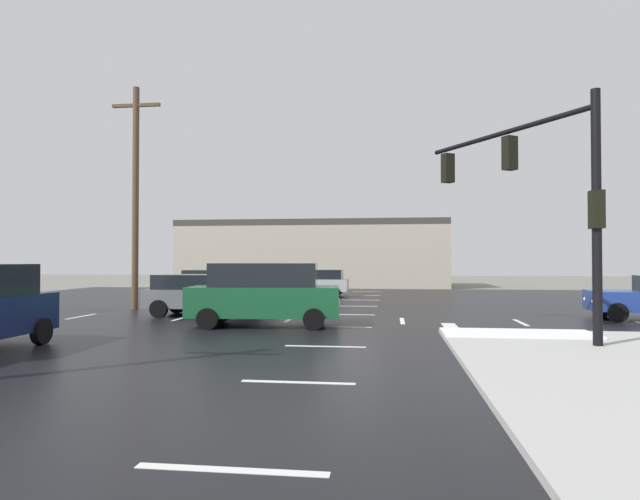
{
  "coord_description": "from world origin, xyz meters",
  "views": [
    {
      "loc": [
        1.59,
        -19.38,
        2.13
      ],
      "look_at": [
        -1.56,
        5.12,
        2.62
      ],
      "focal_mm": 30.71,
      "sensor_mm": 36.0,
      "label": 1
    }
  ],
  "objects_px": {
    "sedan_silver": "(313,282)",
    "utility_pole_far": "(136,193)",
    "traffic_signal_mast": "(539,182)",
    "suv_green": "(265,293)",
    "sedan_grey": "(202,294)",
    "sedan_tan": "(254,289)",
    "sedan_black": "(204,282)"
  },
  "relations": [
    {
      "from": "sedan_silver",
      "to": "suv_green",
      "type": "bearing_deg",
      "value": 91.71
    },
    {
      "from": "sedan_black",
      "to": "utility_pole_far",
      "type": "distance_m",
      "value": 9.34
    },
    {
      "from": "suv_green",
      "to": "utility_pole_far",
      "type": "relative_size",
      "value": 0.51
    },
    {
      "from": "traffic_signal_mast",
      "to": "sedan_black",
      "type": "height_order",
      "value": "traffic_signal_mast"
    },
    {
      "from": "suv_green",
      "to": "sedan_silver",
      "type": "distance_m",
      "value": 14.65
    },
    {
      "from": "suv_green",
      "to": "utility_pole_far",
      "type": "xyz_separation_m",
      "value": [
        -7.07,
        5.41,
        4.02
      ]
    },
    {
      "from": "sedan_silver",
      "to": "utility_pole_far",
      "type": "height_order",
      "value": "utility_pole_far"
    },
    {
      "from": "sedan_grey",
      "to": "sedan_silver",
      "type": "relative_size",
      "value": 1.0
    },
    {
      "from": "sedan_black",
      "to": "suv_green",
      "type": "distance_m",
      "value": 15.34
    },
    {
      "from": "sedan_grey",
      "to": "sedan_silver",
      "type": "bearing_deg",
      "value": 76.69
    },
    {
      "from": "utility_pole_far",
      "to": "sedan_silver",
      "type": "bearing_deg",
      "value": 54.57
    },
    {
      "from": "suv_green",
      "to": "sedan_grey",
      "type": "height_order",
      "value": "suv_green"
    },
    {
      "from": "sedan_silver",
      "to": "traffic_signal_mast",
      "type": "bearing_deg",
      "value": 116.3
    },
    {
      "from": "sedan_black",
      "to": "sedan_grey",
      "type": "height_order",
      "value": "same"
    },
    {
      "from": "traffic_signal_mast",
      "to": "utility_pole_far",
      "type": "relative_size",
      "value": 0.62
    },
    {
      "from": "sedan_tan",
      "to": "sedan_silver",
      "type": "xyz_separation_m",
      "value": [
        1.64,
        7.58,
        0.0
      ]
    },
    {
      "from": "sedan_black",
      "to": "sedan_tan",
      "type": "relative_size",
      "value": 1.0
    },
    {
      "from": "traffic_signal_mast",
      "to": "sedan_tan",
      "type": "relative_size",
      "value": 1.3
    },
    {
      "from": "sedan_tan",
      "to": "suv_green",
      "type": "bearing_deg",
      "value": 10.87
    },
    {
      "from": "sedan_tan",
      "to": "sedan_black",
      "type": "bearing_deg",
      "value": -150.68
    },
    {
      "from": "sedan_black",
      "to": "sedan_grey",
      "type": "distance_m",
      "value": 11.44
    },
    {
      "from": "traffic_signal_mast",
      "to": "sedan_black",
      "type": "relative_size",
      "value": 1.3
    },
    {
      "from": "traffic_signal_mast",
      "to": "suv_green",
      "type": "bearing_deg",
      "value": 42.04
    },
    {
      "from": "sedan_black",
      "to": "sedan_tan",
      "type": "xyz_separation_m",
      "value": [
        4.72,
        -6.66,
        0.0
      ]
    },
    {
      "from": "traffic_signal_mast",
      "to": "utility_pole_far",
      "type": "bearing_deg",
      "value": 30.9
    },
    {
      "from": "suv_green",
      "to": "sedan_grey",
      "type": "relative_size",
      "value": 1.09
    },
    {
      "from": "sedan_black",
      "to": "utility_pole_far",
      "type": "xyz_separation_m",
      "value": [
        -0.21,
        -8.31,
        4.26
      ]
    },
    {
      "from": "suv_green",
      "to": "sedan_silver",
      "type": "bearing_deg",
      "value": 86.2
    },
    {
      "from": "sedan_grey",
      "to": "utility_pole_far",
      "type": "bearing_deg",
      "value": 146.94
    },
    {
      "from": "utility_pole_far",
      "to": "sedan_black",
      "type": "bearing_deg",
      "value": 88.55
    },
    {
      "from": "traffic_signal_mast",
      "to": "suv_green",
      "type": "distance_m",
      "value": 8.84
    },
    {
      "from": "sedan_black",
      "to": "sedan_grey",
      "type": "bearing_deg",
      "value": -166.2
    }
  ]
}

